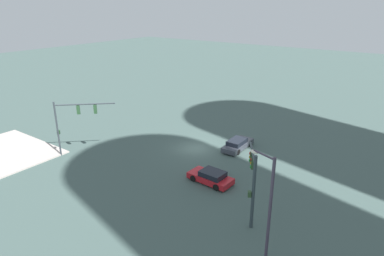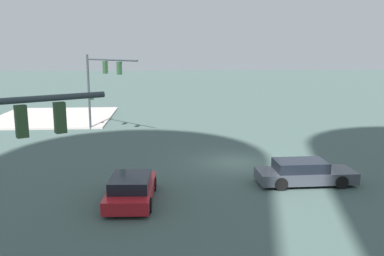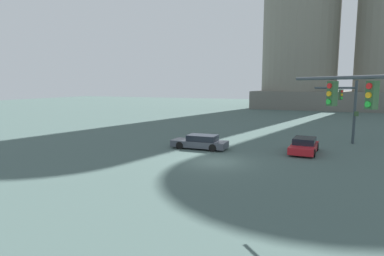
% 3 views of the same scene
% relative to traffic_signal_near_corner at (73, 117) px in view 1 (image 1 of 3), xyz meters
% --- Properties ---
extents(ground_plane, '(198.22, 198.22, 0.00)m').
position_rel_traffic_signal_near_corner_xyz_m(ground_plane, '(-9.14, 9.69, -4.34)').
color(ground_plane, '#435854').
extents(traffic_signal_near_corner, '(4.47, 4.98, 6.14)m').
position_rel_traffic_signal_near_corner_xyz_m(traffic_signal_near_corner, '(0.00, 0.00, 0.00)').
color(traffic_signal_near_corner, '#373F45').
rests_on(traffic_signal_near_corner, ground).
extents(traffic_signal_opposite_side, '(3.86, 2.33, 5.90)m').
position_rel_traffic_signal_near_corner_xyz_m(traffic_signal_opposite_side, '(-0.27, 21.13, -0.55)').
color(traffic_signal_opposite_side, '#323E44').
rests_on(traffic_signal_opposite_side, ground).
extents(streetlamp_curved_arm, '(0.86, 1.96, 7.69)m').
position_rel_traffic_signal_near_corner_xyz_m(streetlamp_curved_arm, '(3.58, 24.00, 0.09)').
color(streetlamp_curved_arm, '#3F3647').
rests_on(streetlamp_curved_arm, ground).
extents(sedan_car_approaching, '(2.16, 4.36, 1.21)m').
position_rel_traffic_signal_near_corner_xyz_m(sedan_car_approaching, '(-3.43, 15.47, -3.77)').
color(sedan_car_approaching, red).
rests_on(sedan_car_approaching, ground).
extents(sedan_car_waiting_far, '(4.84, 1.95, 1.21)m').
position_rel_traffic_signal_near_corner_xyz_m(sedan_car_waiting_far, '(-11.83, 13.68, -3.77)').
color(sedan_car_waiting_far, '#404550').
rests_on(sedan_car_waiting_far, ground).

